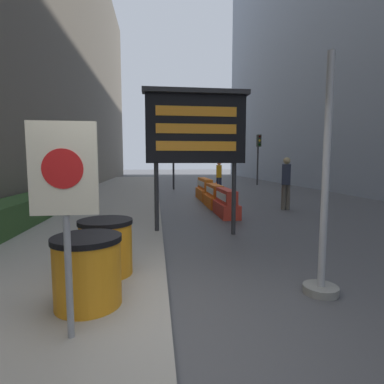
# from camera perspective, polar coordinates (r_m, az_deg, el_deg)

# --- Properties ---
(ground_plane) EXTENTS (120.00, 120.00, 0.00)m
(ground_plane) POSITION_cam_1_polar(r_m,az_deg,el_deg) (3.38, -4.12, -24.34)
(ground_plane) COLOR #474749
(hedge_strip) EXTENTS (0.90, 7.75, 0.65)m
(hedge_strip) POSITION_cam_1_polar(r_m,az_deg,el_deg) (8.77, -29.57, -3.05)
(hedge_strip) COLOR #335628
(hedge_strip) RESTS_ON sidewalk_left
(bare_tree) EXTENTS (1.65, 1.44, 3.27)m
(bare_tree) POSITION_cam_1_polar(r_m,az_deg,el_deg) (13.35, -22.09, 5.52)
(bare_tree) COLOR #4C3D2D
(bare_tree) RESTS_ON sidewalk_left
(barrel_drum_foreground) EXTENTS (0.74, 0.74, 0.77)m
(barrel_drum_foreground) POSITION_cam_1_polar(r_m,az_deg,el_deg) (3.54, -19.25, -13.93)
(barrel_drum_foreground) COLOR orange
(barrel_drum_foreground) RESTS_ON sidewalk_left
(barrel_drum_middle) EXTENTS (0.74, 0.74, 0.77)m
(barrel_drum_middle) POSITION_cam_1_polar(r_m,az_deg,el_deg) (4.38, -16.06, -10.00)
(barrel_drum_middle) COLOR orange
(barrel_drum_middle) RESTS_ON sidewalk_left
(warning_sign) EXTENTS (0.56, 0.08, 1.90)m
(warning_sign) POSITION_cam_1_polar(r_m,az_deg,el_deg) (2.75, -23.14, 0.53)
(warning_sign) COLOR gray
(warning_sign) RESTS_ON sidewalk_left
(message_board) EXTENTS (2.34, 0.36, 3.26)m
(message_board) POSITION_cam_1_polar(r_m,az_deg,el_deg) (6.80, 0.75, 11.95)
(message_board) COLOR #28282B
(message_board) RESTS_ON ground_plane
(jersey_barrier_red_striped) EXTENTS (0.53, 1.63, 0.84)m
(jersey_barrier_red_striped) POSITION_cam_1_polar(r_m,az_deg,el_deg) (9.40, 6.51, -2.32)
(jersey_barrier_red_striped) COLOR red
(jersey_barrier_red_striped) RESTS_ON ground_plane
(jersey_barrier_orange_far) EXTENTS (0.58, 1.68, 0.84)m
(jersey_barrier_orange_far) POSITION_cam_1_polar(r_m,az_deg,el_deg) (11.20, 4.30, -0.97)
(jersey_barrier_orange_far) COLOR orange
(jersey_barrier_orange_far) RESTS_ON ground_plane
(jersey_barrier_orange_near) EXTENTS (0.55, 2.15, 0.94)m
(jersey_barrier_orange_near) POSITION_cam_1_polar(r_m,az_deg,el_deg) (13.40, 2.43, 0.35)
(jersey_barrier_orange_near) COLOR orange
(jersey_barrier_orange_near) RESTS_ON ground_plane
(traffic_cone_near) EXTENTS (0.41, 0.41, 0.73)m
(traffic_cone_near) POSITION_cam_1_polar(r_m,az_deg,el_deg) (15.08, 4.62, 0.72)
(traffic_cone_near) COLOR black
(traffic_cone_near) RESTS_ON ground_plane
(traffic_light_near_curb) EXTENTS (0.28, 0.44, 4.27)m
(traffic_light_near_curb) POSITION_cam_1_polar(r_m,az_deg,el_deg) (18.17, -3.57, 10.21)
(traffic_light_near_curb) COLOR #2D2D30
(traffic_light_near_curb) RESTS_ON ground_plane
(traffic_light_far_side) EXTENTS (0.28, 0.45, 3.58)m
(traffic_light_far_side) POSITION_cam_1_polar(r_m,az_deg,el_deg) (22.06, 12.54, 8.08)
(traffic_light_far_side) COLOR #2D2D30
(traffic_light_far_side) RESTS_ON ground_plane
(pedestrian_worker) EXTENTS (0.47, 0.56, 1.84)m
(pedestrian_worker) POSITION_cam_1_polar(r_m,az_deg,el_deg) (11.03, 17.51, 2.41)
(pedestrian_worker) COLOR #514C42
(pedestrian_worker) RESTS_ON ground_plane
(pedestrian_passerby) EXTENTS (0.38, 0.51, 1.74)m
(pedestrian_passerby) POSITION_cam_1_polar(r_m,az_deg,el_deg) (16.17, 5.16, 3.44)
(pedestrian_passerby) COLOR #23283D
(pedestrian_passerby) RESTS_ON ground_plane
(steel_pole_right) EXTENTS (0.44, 0.44, 3.02)m
(steel_pole_right) POSITION_cam_1_polar(r_m,az_deg,el_deg) (4.15, 23.76, -6.04)
(steel_pole_right) COLOR gray
(steel_pole_right) RESTS_ON ground_plane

